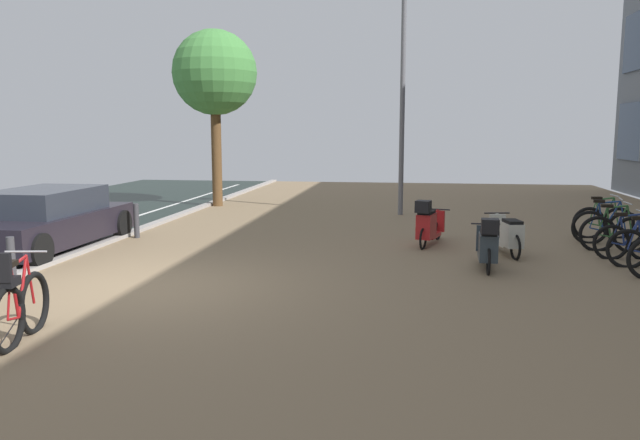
# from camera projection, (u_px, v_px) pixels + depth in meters

# --- Properties ---
(ground) EXTENTS (21.00, 40.00, 0.13)m
(ground) POSITION_uv_depth(u_px,v_px,m) (234.00, 293.00, 9.19)
(ground) COLOR black
(bicycle_foreground) EXTENTS (0.61, 1.41, 1.13)m
(bicycle_foreground) POSITION_uv_depth(u_px,v_px,m) (16.00, 307.00, 6.96)
(bicycle_foreground) COLOR black
(bicycle_foreground) RESTS_ON ground
(bicycle_rack_02) EXTENTS (1.32, 0.48, 0.95)m
(bicycle_rack_02) POSITION_uv_depth(u_px,v_px,m) (629.00, 242.00, 11.48)
(bicycle_rack_02) COLOR black
(bicycle_rack_02) RESTS_ON ground
(bicycle_rack_03) EXTENTS (1.38, 0.48, 1.02)m
(bicycle_rack_03) POSITION_uv_depth(u_px,v_px,m) (615.00, 234.00, 12.24)
(bicycle_rack_03) COLOR black
(bicycle_rack_03) RESTS_ON ground
(bicycle_rack_04) EXTENTS (1.43, 0.48, 1.02)m
(bicycle_rack_04) POSITION_uv_depth(u_px,v_px,m) (607.00, 228.00, 13.00)
(bicycle_rack_04) COLOR black
(bicycle_rack_04) RESTS_ON ground
(bicycle_rack_05) EXTENTS (1.37, 0.48, 1.01)m
(bicycle_rack_05) POSITION_uv_depth(u_px,v_px,m) (603.00, 222.00, 13.75)
(bicycle_rack_05) COLOR black
(bicycle_rack_05) RESTS_ON ground
(scooter_near) EXTENTS (0.62, 1.64, 0.77)m
(scooter_near) POSITION_uv_depth(u_px,v_px,m) (508.00, 235.00, 11.87)
(scooter_near) COLOR black
(scooter_near) RESTS_ON ground
(scooter_mid) EXTENTS (0.52, 1.63, 0.97)m
(scooter_mid) POSITION_uv_depth(u_px,v_px,m) (488.00, 245.00, 10.59)
(scooter_mid) COLOR black
(scooter_mid) RESTS_ON ground
(scooter_far) EXTENTS (0.78, 1.66, 1.02)m
(scooter_far) POSITION_uv_depth(u_px,v_px,m) (428.00, 225.00, 12.78)
(scooter_far) COLOR black
(scooter_far) RESTS_ON ground
(parked_car_near) EXTENTS (1.95, 4.18, 1.23)m
(parked_car_near) POSITION_uv_depth(u_px,v_px,m) (45.00, 220.00, 12.38)
(parked_car_near) COLOR black
(parked_car_near) RESTS_ON ground
(lamp_post) EXTENTS (0.20, 0.52, 6.45)m
(lamp_post) POSITION_uv_depth(u_px,v_px,m) (403.00, 88.00, 17.16)
(lamp_post) COLOR slate
(lamp_post) RESTS_ON ground
(street_tree) EXTENTS (2.63, 2.63, 5.49)m
(street_tree) POSITION_uv_depth(u_px,v_px,m) (215.00, 74.00, 19.13)
(street_tree) COLOR brown
(street_tree) RESTS_ON ground
(bollard_near) EXTENTS (0.12, 0.12, 0.78)m
(bollard_near) POSITION_uv_depth(u_px,v_px,m) (12.00, 262.00, 9.46)
(bollard_near) COLOR #38383D
(bollard_near) RESTS_ON ground
(bollard_far) EXTENTS (0.12, 0.12, 0.77)m
(bollard_far) POSITION_uv_depth(u_px,v_px,m) (136.00, 221.00, 13.77)
(bollard_far) COLOR #38383D
(bollard_far) RESTS_ON ground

